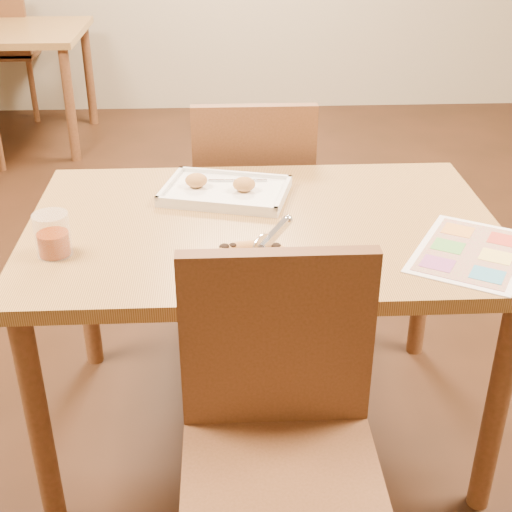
{
  "coord_description": "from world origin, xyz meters",
  "views": [
    {
      "loc": [
        -0.11,
        -1.77,
        1.58
      ],
      "look_at": [
        -0.03,
        -0.29,
        0.77
      ],
      "focal_mm": 50.0,
      "sensor_mm": 36.0,
      "label": 1
    }
  ],
  "objects_px": {
    "dining_table": "(263,249)",
    "chair_far": "(253,188)",
    "pizza": "(253,267)",
    "plate": "(256,272)",
    "menu": "(472,252)",
    "pizza_cutter": "(271,238)",
    "bg_chair_far": "(2,38)",
    "appetizer_tray": "(225,191)",
    "chair_near": "(279,410)",
    "glass_tumbler": "(53,237)"
  },
  "relations": [
    {
      "from": "dining_table",
      "to": "chair_far",
      "type": "bearing_deg",
      "value": 90.0
    },
    {
      "from": "dining_table",
      "to": "pizza",
      "type": "bearing_deg",
      "value": -97.9
    },
    {
      "from": "dining_table",
      "to": "plate",
      "type": "xyz_separation_m",
      "value": [
        -0.03,
        -0.29,
        0.09
      ]
    },
    {
      "from": "menu",
      "to": "pizza_cutter",
      "type": "bearing_deg",
      "value": -175.24
    },
    {
      "from": "bg_chair_far",
      "to": "appetizer_tray",
      "type": "height_order",
      "value": "bg_chair_far"
    },
    {
      "from": "pizza_cutter",
      "to": "appetizer_tray",
      "type": "bearing_deg",
      "value": 56.21
    },
    {
      "from": "bg_chair_far",
      "to": "appetizer_tray",
      "type": "bearing_deg",
      "value": 115.67
    },
    {
      "from": "dining_table",
      "to": "pizza",
      "type": "distance_m",
      "value": 0.32
    },
    {
      "from": "plate",
      "to": "pizza_cutter",
      "type": "distance_m",
      "value": 0.09
    },
    {
      "from": "dining_table",
      "to": "chair_near",
      "type": "height_order",
      "value": "chair_near"
    },
    {
      "from": "chair_near",
      "to": "pizza_cutter",
      "type": "distance_m",
      "value": 0.42
    },
    {
      "from": "menu",
      "to": "plate",
      "type": "bearing_deg",
      "value": -171.62
    },
    {
      "from": "appetizer_tray",
      "to": "bg_chair_far",
      "type": "bearing_deg",
      "value": 115.67
    },
    {
      "from": "chair_far",
      "to": "pizza",
      "type": "distance_m",
      "value": 0.91
    },
    {
      "from": "chair_near",
      "to": "pizza_cutter",
      "type": "xyz_separation_m",
      "value": [
        0.0,
        0.35,
        0.23
      ]
    },
    {
      "from": "chair_far",
      "to": "pizza",
      "type": "height_order",
      "value": "chair_far"
    },
    {
      "from": "appetizer_tray",
      "to": "pizza",
      "type": "bearing_deg",
      "value": -82.59
    },
    {
      "from": "pizza",
      "to": "dining_table",
      "type": "bearing_deg",
      "value": 82.1
    },
    {
      "from": "dining_table",
      "to": "chair_far",
      "type": "relative_size",
      "value": 2.77
    },
    {
      "from": "chair_far",
      "to": "plate",
      "type": "distance_m",
      "value": 0.9
    },
    {
      "from": "pizza_cutter",
      "to": "appetizer_tray",
      "type": "height_order",
      "value": "pizza_cutter"
    },
    {
      "from": "plate",
      "to": "pizza_cutter",
      "type": "height_order",
      "value": "pizza_cutter"
    },
    {
      "from": "chair_far",
      "to": "bg_chair_far",
      "type": "distance_m",
      "value": 3.14
    },
    {
      "from": "dining_table",
      "to": "menu",
      "type": "xyz_separation_m",
      "value": [
        0.52,
        -0.21,
        0.09
      ]
    },
    {
      "from": "dining_table",
      "to": "chair_near",
      "type": "xyz_separation_m",
      "value": [
        0.0,
        -0.6,
        -0.07
      ]
    },
    {
      "from": "dining_table",
      "to": "glass_tumbler",
      "type": "xyz_separation_m",
      "value": [
        -0.54,
        -0.16,
        0.13
      ]
    },
    {
      "from": "appetizer_tray",
      "to": "dining_table",
      "type": "bearing_deg",
      "value": -61.25
    },
    {
      "from": "bg_chair_far",
      "to": "menu",
      "type": "distance_m",
      "value": 4.1
    },
    {
      "from": "pizza_cutter",
      "to": "plate",
      "type": "bearing_deg",
      "value": 177.52
    },
    {
      "from": "bg_chair_far",
      "to": "pizza",
      "type": "relative_size",
      "value": 2.06
    },
    {
      "from": "dining_table",
      "to": "chair_far",
      "type": "xyz_separation_m",
      "value": [
        -0.0,
        0.6,
        -0.07
      ]
    },
    {
      "from": "chair_near",
      "to": "appetizer_tray",
      "type": "bearing_deg",
      "value": 97.45
    },
    {
      "from": "chair_far",
      "to": "plate",
      "type": "height_order",
      "value": "chair_far"
    },
    {
      "from": "chair_far",
      "to": "menu",
      "type": "relative_size",
      "value": 1.29
    },
    {
      "from": "pizza",
      "to": "glass_tumbler",
      "type": "bearing_deg",
      "value": 165.02
    },
    {
      "from": "pizza",
      "to": "plate",
      "type": "bearing_deg",
      "value": 43.6
    },
    {
      "from": "dining_table",
      "to": "plate",
      "type": "height_order",
      "value": "plate"
    },
    {
      "from": "chair_near",
      "to": "bg_chair_far",
      "type": "xyz_separation_m",
      "value": [
        -1.6,
        3.9,
        0.0
      ]
    },
    {
      "from": "bg_chair_far",
      "to": "pizza",
      "type": "height_order",
      "value": "bg_chair_far"
    },
    {
      "from": "plate",
      "to": "menu",
      "type": "xyz_separation_m",
      "value": [
        0.55,
        0.08,
        -0.0
      ]
    },
    {
      "from": "pizza",
      "to": "appetizer_tray",
      "type": "bearing_deg",
      "value": 97.41
    },
    {
      "from": "appetizer_tray",
      "to": "glass_tumbler",
      "type": "relative_size",
      "value": 3.69
    },
    {
      "from": "menu",
      "to": "dining_table",
      "type": "bearing_deg",
      "value": 158.49
    },
    {
      "from": "menu",
      "to": "glass_tumbler",
      "type": "bearing_deg",
      "value": 177.57
    },
    {
      "from": "chair_near",
      "to": "pizza",
      "type": "xyz_separation_m",
      "value": [
        -0.04,
        0.31,
        0.18
      ]
    },
    {
      "from": "appetizer_tray",
      "to": "plate",
      "type": "bearing_deg",
      "value": -81.71
    },
    {
      "from": "glass_tumbler",
      "to": "pizza",
      "type": "bearing_deg",
      "value": -14.98
    },
    {
      "from": "dining_table",
      "to": "bg_chair_far",
      "type": "relative_size",
      "value": 2.77
    },
    {
      "from": "chair_near",
      "to": "pizza",
      "type": "distance_m",
      "value": 0.36
    },
    {
      "from": "bg_chair_far",
      "to": "glass_tumbler",
      "type": "relative_size",
      "value": 4.21
    }
  ]
}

